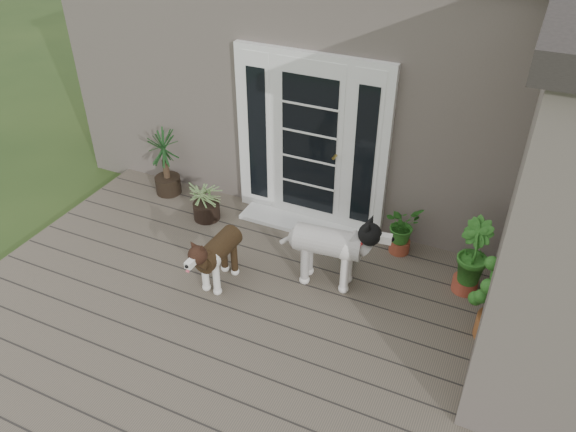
% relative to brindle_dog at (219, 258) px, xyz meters
% --- Properties ---
extents(deck, '(6.20, 4.60, 0.12)m').
position_rel_brindle_dog_xyz_m(deck, '(0.59, -0.65, -0.39)').
color(deck, '#6B5B4C').
rests_on(deck, ground).
extents(house_main, '(7.40, 4.00, 3.10)m').
position_rel_brindle_dog_xyz_m(house_main, '(0.59, 3.60, 1.10)').
color(house_main, '#665E54').
rests_on(house_main, ground).
extents(door_unit, '(1.90, 0.14, 2.15)m').
position_rel_brindle_dog_xyz_m(door_unit, '(0.39, 1.55, 0.74)').
color(door_unit, white).
rests_on(door_unit, deck).
extents(door_step, '(1.60, 0.40, 0.05)m').
position_rel_brindle_dog_xyz_m(door_step, '(0.39, 1.35, -0.31)').
color(door_step, white).
rests_on(door_step, deck).
extents(brindle_dog, '(0.38, 0.81, 0.66)m').
position_rel_brindle_dog_xyz_m(brindle_dog, '(0.00, 0.00, 0.00)').
color(brindle_dog, '#392714').
rests_on(brindle_dog, deck).
extents(white_dog, '(1.00, 0.52, 0.80)m').
position_rel_brindle_dog_xyz_m(white_dog, '(1.06, 0.48, 0.07)').
color(white_dog, white).
rests_on(white_dog, deck).
extents(spider_plant, '(0.60, 0.60, 0.60)m').
position_rel_brindle_dog_xyz_m(spider_plant, '(-0.79, 0.99, -0.03)').
color(spider_plant, '#A1BC74').
rests_on(spider_plant, deck).
extents(yucca, '(0.76, 0.76, 0.94)m').
position_rel_brindle_dog_xyz_m(yucca, '(-1.59, 1.31, 0.14)').
color(yucca, '#143311').
rests_on(yucca, deck).
extents(herb_a, '(0.56, 0.56, 0.52)m').
position_rel_brindle_dog_xyz_m(herb_a, '(1.63, 1.35, -0.07)').
color(herb_a, '#1B5D1A').
rests_on(herb_a, deck).
extents(herb_b, '(0.60, 0.60, 0.66)m').
position_rel_brindle_dog_xyz_m(herb_b, '(2.46, 0.98, -0.00)').
color(herb_b, '#18541A').
rests_on(herb_b, deck).
extents(herb_c, '(0.55, 0.55, 0.60)m').
position_rel_brindle_dog_xyz_m(herb_c, '(2.97, 0.99, -0.03)').
color(herb_c, '#1A4F16').
rests_on(herb_c, deck).
extents(sapling, '(0.54, 0.54, 1.77)m').
position_rel_brindle_dog_xyz_m(sapling, '(2.82, 0.40, 0.55)').
color(sapling, '#265819').
rests_on(sapling, deck).
extents(clog_left, '(0.26, 0.37, 0.10)m').
position_rel_brindle_dog_xyz_m(clog_left, '(1.14, 0.90, -0.28)').
color(clog_left, black).
rests_on(clog_left, deck).
extents(clog_right, '(0.29, 0.31, 0.09)m').
position_rel_brindle_dog_xyz_m(clog_right, '(0.90, 1.02, -0.29)').
color(clog_right, '#13311D').
rests_on(clog_right, deck).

